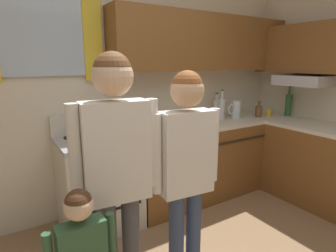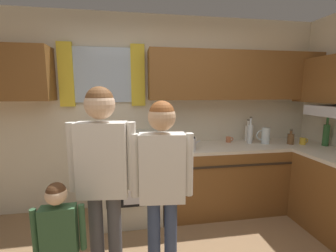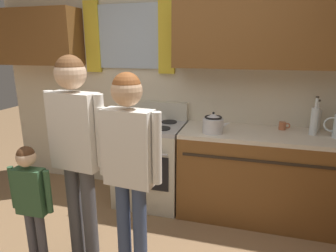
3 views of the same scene
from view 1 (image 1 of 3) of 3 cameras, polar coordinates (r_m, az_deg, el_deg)
name	(u,v)px [view 1 (image 1 of 3)]	position (r m, az deg, el deg)	size (l,w,h in m)	color
back_wall_unit	(120,72)	(2.99, -9.77, 10.84)	(4.60, 0.42, 2.60)	beige
kitchen_counter_run	(263,162)	(3.48, 18.89, -6.99)	(2.24, 2.20, 0.90)	brown
stove_oven	(99,181)	(2.83, -14.03, -10.91)	(0.71, 0.67, 1.10)	beige
bottle_wine_green	(288,104)	(4.02, 23.42, 4.11)	(0.08, 0.08, 0.39)	#2D6633
bottle_squat_brown	(259,111)	(3.81, 18.07, 2.96)	(0.08, 0.08, 0.21)	brown
bottle_tall_clear	(222,108)	(3.51, 10.96, 3.63)	(0.07, 0.07, 0.37)	silver
bottle_milk_white	(216,108)	(3.65, 9.89, 3.69)	(0.08, 0.08, 0.31)	white
mug_mustard_yellow	(269,113)	(3.91, 19.95, 2.61)	(0.12, 0.08, 0.09)	gold
cup_terracotta	(200,117)	(3.45, 6.50, 1.90)	(0.11, 0.07, 0.08)	#B76642
stovetop_kettle	(167,123)	(2.82, -0.23, 0.68)	(0.27, 0.20, 0.21)	silver
water_pitcher	(236,109)	(3.62, 13.72, 3.31)	(0.19, 0.11, 0.22)	silver
adult_holding_child	(116,162)	(1.62, -10.53, -7.22)	(0.51, 0.22, 1.65)	#4C4C51
adult_in_plaid	(186,161)	(1.80, 3.73, -7.20)	(0.48, 0.21, 1.55)	#38476B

